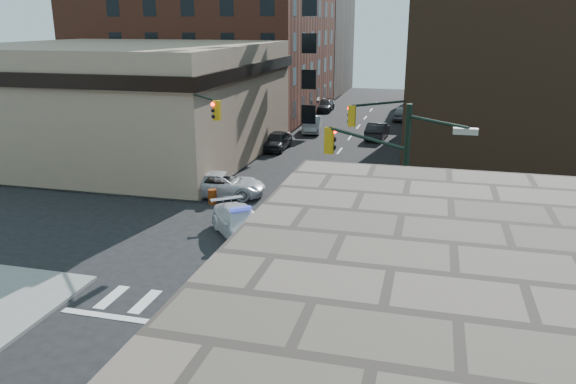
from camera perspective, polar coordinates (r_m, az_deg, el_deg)
The scene contains 28 objects.
ground at distance 28.05m, azimuth -2.21°, elevation -5.48°, with size 140.00×140.00×0.00m, color black.
sidewalk_nw at distance 66.02m, azimuth -13.35°, elevation 7.24°, with size 34.00×54.50×0.15m, color gray.
bank_building at distance 48.45m, azimuth -16.25°, elevation 8.94°, with size 22.00×22.00×9.00m, color #987F64.
apartment_block at distance 69.86m, azimuth -7.73°, elevation 17.87°, with size 25.00×25.00×24.00m, color brown.
commercial_row_ne at distance 47.77m, azimuth 21.49°, elevation 11.37°, with size 14.00×34.00×14.00m, color #452D1B.
filler_nw at distance 89.99m, azimuth -0.66°, elevation 15.23°, with size 20.00×18.00×16.00m, color brown.
filler_ne at distance 83.20m, azimuth 19.46°, elevation 12.78°, with size 16.00×16.00×12.00m, color brown.
signal_pole_se at distance 20.28m, azimuth 9.60°, elevation -0.75°, with size 5.40×5.27×8.00m.
signal_pole_nw at distance 33.60m, azimuth -9.30°, elevation 5.82°, with size 3.58×3.67×8.00m.
signal_pole_ne at distance 30.87m, azimuth 11.09°, elevation 4.75°, with size 3.67×3.58×8.00m.
tree_ne_near at distance 51.32m, azimuth 14.49°, elevation 8.34°, with size 3.00×3.00×4.85m.
tree_ne_far at distance 59.25m, azimuth 14.58°, elevation 9.43°, with size 3.00×3.00×4.85m.
police_car at distance 28.97m, azimuth -4.79°, elevation -3.20°, with size 2.10×5.16×1.50m, color silver.
pickup at distance 35.91m, azimuth -6.70°, elevation 0.78°, with size 2.53×5.50×1.53m, color silver.
parked_car_wnear at distance 48.84m, azimuth -1.14°, elevation 5.24°, with size 1.87×4.64×1.58m, color black.
parked_car_wfar at distance 56.69m, azimuth 2.46°, elevation 6.87°, with size 1.68×4.81×1.58m, color gray.
parked_car_wdeep at distance 70.48m, azimuth 3.76°, elevation 8.76°, with size 1.96×4.81×1.40m, color black.
parked_car_enear at distance 54.02m, azimuth 9.06°, elevation 6.18°, with size 1.68×4.83×1.59m, color black.
parked_car_efar at distance 65.11m, azimuth 11.46°, elevation 7.86°, with size 1.87×4.64×1.58m, color gray.
pedestrian_a at distance 37.35m, azimuth -8.21°, elevation 1.62°, with size 0.57×0.38×1.57m, color black.
pedestrian_b at distance 37.40m, azimuth -12.31°, elevation 1.61°, with size 0.88×0.69×1.81m, color black.
pedestrian_c at distance 37.99m, azimuth -17.83°, elevation 1.42°, with size 1.07×0.44×1.82m, color #202230.
barrel_road at distance 30.72m, azimuth 5.98°, elevation -2.53°, with size 0.56×0.56×1.01m, color #C45509.
barrel_bank at distance 34.49m, azimuth -7.68°, elevation -0.47°, with size 0.52×0.52×0.92m, color red.
barricade_se_a at distance 21.64m, azimuth 12.46°, elevation -11.45°, with size 1.06×0.53×0.80m, color orange, non-canonical shape.
barricade_se_b at distance 19.03m, azimuth 9.20°, elevation -15.22°, with size 1.29×0.65×0.97m, color #D85E0A, non-canonical shape.
barricade_nw_a at distance 36.12m, azimuth -8.98°, elevation 0.48°, with size 1.16×0.58×0.87m, color #DA3D0A, non-canonical shape.
barricade_nw_b at distance 38.79m, azimuth -13.84°, elevation 1.45°, with size 1.36×0.68×1.02m, color #C25209, non-canonical shape.
Camera 1 is at (7.54, -24.81, 10.70)m, focal length 35.00 mm.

